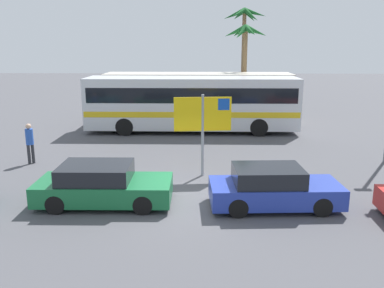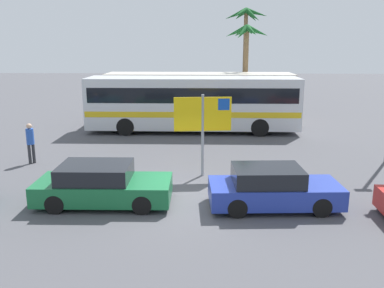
{
  "view_description": "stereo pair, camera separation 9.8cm",
  "coord_description": "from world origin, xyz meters",
  "px_view_note": "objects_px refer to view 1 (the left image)",
  "views": [
    {
      "loc": [
        0.53,
        -12.86,
        5.07
      ],
      "look_at": [
        0.17,
        2.6,
        1.3
      ],
      "focal_mm": 38.69,
      "sensor_mm": 36.0,
      "label": 1
    },
    {
      "loc": [
        0.63,
        -12.86,
        5.07
      ],
      "look_at": [
        0.17,
        2.6,
        1.3
      ],
      "focal_mm": 38.69,
      "sensor_mm": 36.0,
      "label": 2
    }
  ],
  "objects_px": {
    "bus_rear_coach": "(198,94)",
    "car_blue": "(273,188)",
    "bus_front_coach": "(192,101)",
    "car_green": "(102,185)",
    "pedestrian_crossing_lot": "(30,140)",
    "ferry_sign": "(204,117)"
  },
  "relations": [
    {
      "from": "ferry_sign",
      "to": "pedestrian_crossing_lot",
      "type": "distance_m",
      "value": 7.7
    },
    {
      "from": "bus_front_coach",
      "to": "bus_rear_coach",
      "type": "distance_m",
      "value": 3.39
    },
    {
      "from": "car_blue",
      "to": "pedestrian_crossing_lot",
      "type": "bearing_deg",
      "value": 150.96
    },
    {
      "from": "bus_front_coach",
      "to": "bus_rear_coach",
      "type": "height_order",
      "value": "same"
    },
    {
      "from": "ferry_sign",
      "to": "bus_rear_coach",
      "type": "bearing_deg",
      "value": 85.68
    },
    {
      "from": "car_green",
      "to": "pedestrian_crossing_lot",
      "type": "height_order",
      "value": "pedestrian_crossing_lot"
    },
    {
      "from": "bus_rear_coach",
      "to": "pedestrian_crossing_lot",
      "type": "relative_size",
      "value": 6.92
    },
    {
      "from": "car_blue",
      "to": "ferry_sign",
      "type": "bearing_deg",
      "value": 121.07
    },
    {
      "from": "bus_rear_coach",
      "to": "car_blue",
      "type": "bearing_deg",
      "value": -80.57
    },
    {
      "from": "bus_front_coach",
      "to": "car_blue",
      "type": "height_order",
      "value": "bus_front_coach"
    },
    {
      "from": "ferry_sign",
      "to": "pedestrian_crossing_lot",
      "type": "relative_size",
      "value": 1.82
    },
    {
      "from": "car_blue",
      "to": "bus_rear_coach",
      "type": "bearing_deg",
      "value": 96.39
    },
    {
      "from": "bus_front_coach",
      "to": "bus_rear_coach",
      "type": "bearing_deg",
      "value": 84.33
    },
    {
      "from": "bus_front_coach",
      "to": "car_blue",
      "type": "bearing_deg",
      "value": -76.33
    },
    {
      "from": "bus_rear_coach",
      "to": "ferry_sign",
      "type": "bearing_deg",
      "value": -88.45
    },
    {
      "from": "bus_front_coach",
      "to": "bus_rear_coach",
      "type": "xyz_separation_m",
      "value": [
        0.33,
        3.37,
        0.0
      ]
    },
    {
      "from": "ferry_sign",
      "to": "car_green",
      "type": "relative_size",
      "value": 0.74
    },
    {
      "from": "ferry_sign",
      "to": "car_blue",
      "type": "distance_m",
      "value": 4.22
    },
    {
      "from": "car_blue",
      "to": "pedestrian_crossing_lot",
      "type": "xyz_separation_m",
      "value": [
        -9.62,
        4.69,
        0.41
      ]
    },
    {
      "from": "car_green",
      "to": "pedestrian_crossing_lot",
      "type": "bearing_deg",
      "value": 132.03
    },
    {
      "from": "bus_rear_coach",
      "to": "ferry_sign",
      "type": "distance_m",
      "value": 11.79
    },
    {
      "from": "car_blue",
      "to": "car_green",
      "type": "distance_m",
      "value": 5.45
    }
  ]
}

